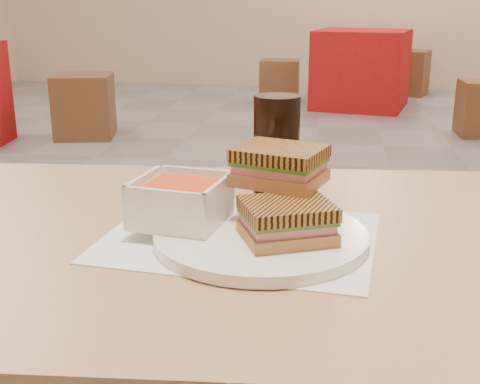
# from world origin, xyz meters

# --- Properties ---
(main_table) EXTENTS (1.25, 0.80, 0.75)m
(main_table) POSITION_xyz_m (-0.14, -1.98, 0.64)
(main_table) COLOR #A37C52
(main_table) RESTS_ON ground
(tray_liner) EXTENTS (0.39, 0.32, 0.00)m
(tray_liner) POSITION_xyz_m (0.01, -1.98, 0.75)
(tray_liner) COLOR white
(tray_liner) RESTS_ON main_table
(plate) EXTENTS (0.28, 0.28, 0.02)m
(plate) POSITION_xyz_m (0.04, -2.00, 0.76)
(plate) COLOR white
(plate) RESTS_ON tray_liner
(soup_bowl) EXTENTS (0.13, 0.13, 0.06)m
(soup_bowl) POSITION_xyz_m (-0.08, -1.98, 0.79)
(soup_bowl) COLOR white
(soup_bowl) RESTS_ON plate
(panini_lower) EXTENTS (0.14, 0.13, 0.05)m
(panini_lower) POSITION_xyz_m (0.07, -2.02, 0.79)
(panini_lower) COLOR #AD7744
(panini_lower) RESTS_ON plate
(panini_upper) EXTENTS (0.14, 0.13, 0.05)m
(panini_upper) POSITION_xyz_m (0.06, -1.94, 0.84)
(panini_upper) COLOR #AD7744
(panini_upper) RESTS_ON panini_lower
(cola_glass) EXTENTS (0.08, 0.08, 0.16)m
(cola_glass) POSITION_xyz_m (0.04, -1.77, 0.83)
(cola_glass) COLOR black
(cola_glass) RESTS_ON main_table
(bg_table_2) EXTENTS (1.01, 1.01, 0.75)m
(bg_table_2) POSITION_xyz_m (0.38, 3.57, 0.37)
(bg_table_2) COLOR #990A08
(bg_table_2) RESTS_ON ground
(bg_chair_0r) EXTENTS (0.51, 0.51, 0.49)m
(bg_chair_0r) POSITION_xyz_m (-1.80, 1.85, 0.24)
(bg_chair_0r) COLOR brown
(bg_chair_0r) RESTS_ON ground
(bg_chair_2l) EXTENTS (0.40, 0.40, 0.44)m
(bg_chair_2l) POSITION_xyz_m (-0.44, 3.72, 0.22)
(bg_chair_2l) COLOR brown
(bg_chair_2l) RESTS_ON ground
(bg_chair_2r) EXTENTS (0.55, 0.55, 0.49)m
(bg_chair_2r) POSITION_xyz_m (0.92, 4.50, 0.24)
(bg_chair_2r) COLOR brown
(bg_chair_2r) RESTS_ON ground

